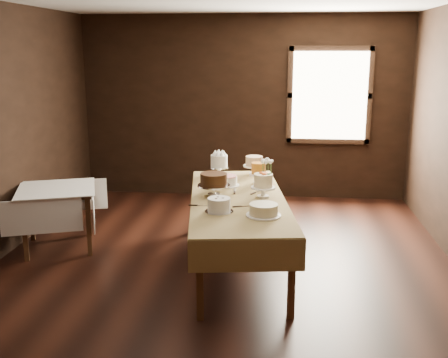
# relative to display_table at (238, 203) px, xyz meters

# --- Properties ---
(floor) EXTENTS (5.00, 6.00, 0.01)m
(floor) POSITION_rel_display_table_xyz_m (-0.16, -0.13, -0.71)
(floor) COLOR black
(floor) RESTS_ON ground
(wall_back) EXTENTS (5.00, 0.02, 2.80)m
(wall_back) POSITION_rel_display_table_xyz_m (-0.16, 2.87, 0.69)
(wall_back) COLOR black
(wall_back) RESTS_ON ground
(wall_front) EXTENTS (5.00, 0.02, 2.80)m
(wall_front) POSITION_rel_display_table_xyz_m (-0.16, -3.13, 0.69)
(wall_front) COLOR black
(wall_front) RESTS_ON ground
(window) EXTENTS (1.10, 0.05, 1.30)m
(window) POSITION_rel_display_table_xyz_m (1.14, 2.81, 0.89)
(window) COLOR #FFEABF
(window) RESTS_ON wall_back
(display_table) EXTENTS (1.31, 2.60, 0.77)m
(display_table) POSITION_rel_display_table_xyz_m (0.00, 0.00, 0.00)
(display_table) COLOR #442916
(display_table) RESTS_ON ground
(side_table) EXTENTS (1.10, 1.10, 0.72)m
(side_table) POSITION_rel_display_table_xyz_m (-2.13, 0.34, -0.07)
(side_table) COLOR #442916
(side_table) RESTS_ON ground
(cake_meringue) EXTENTS (0.25, 0.25, 0.26)m
(cake_meringue) POSITION_rel_display_table_xyz_m (-0.32, 1.00, 0.18)
(cake_meringue) COLOR silver
(cake_meringue) RESTS_ON display_table
(cake_speckled) EXTENTS (0.28, 0.28, 0.24)m
(cake_speckled) POSITION_rel_display_table_xyz_m (0.11, 1.10, 0.16)
(cake_speckled) COLOR white
(cake_speckled) RESTS_ON display_table
(cake_lattice) EXTENTS (0.29, 0.29, 0.11)m
(cake_lattice) POSITION_rel_display_table_xyz_m (-0.17, 0.49, 0.11)
(cake_lattice) COLOR white
(cake_lattice) RESTS_ON display_table
(cake_caramel) EXTENTS (0.23, 0.23, 0.25)m
(cake_caramel) POSITION_rel_display_table_xyz_m (0.19, 0.64, 0.17)
(cake_caramel) COLOR white
(cake_caramel) RESTS_ON display_table
(cake_chocolate) EXTENTS (0.39, 0.39, 0.25)m
(cake_chocolate) POSITION_rel_display_table_xyz_m (-0.26, 0.06, 0.17)
(cake_chocolate) COLOR silver
(cake_chocolate) RESTS_ON display_table
(cake_flowers) EXTENTS (0.26, 0.26, 0.26)m
(cake_flowers) POSITION_rel_display_table_xyz_m (0.26, 0.04, 0.17)
(cake_flowers) COLOR white
(cake_flowers) RESTS_ON display_table
(cake_swirl) EXTENTS (0.31, 0.31, 0.14)m
(cake_swirl) POSITION_rel_display_table_xyz_m (-0.14, -0.53, 0.12)
(cake_swirl) COLOR silver
(cake_swirl) RESTS_ON display_table
(cake_cream) EXTENTS (0.36, 0.36, 0.11)m
(cake_cream) POSITION_rel_display_table_xyz_m (0.29, -0.60, 0.11)
(cake_cream) COLOR white
(cake_cream) RESTS_ON display_table
(cake_server_a) EXTENTS (0.24, 0.09, 0.01)m
(cake_server_a) POSITION_rel_display_table_xyz_m (0.13, -0.31, 0.06)
(cake_server_a) COLOR silver
(cake_server_a) RESTS_ON display_table
(cake_server_b) EXTENTS (0.21, 0.15, 0.01)m
(cake_server_b) POSITION_rel_display_table_xyz_m (0.34, -0.35, 0.06)
(cake_server_b) COLOR silver
(cake_server_b) RESTS_ON display_table
(cake_server_c) EXTENTS (0.04, 0.24, 0.01)m
(cake_server_c) POSITION_rel_display_table_xyz_m (-0.06, 0.29, 0.06)
(cake_server_c) COLOR silver
(cake_server_c) RESTS_ON display_table
(cake_server_d) EXTENTS (0.13, 0.23, 0.01)m
(cake_server_d) POSITION_rel_display_table_xyz_m (0.20, 0.27, 0.06)
(cake_server_d) COLOR silver
(cake_server_d) RESTS_ON display_table
(cake_server_e) EXTENTS (0.24, 0.03, 0.01)m
(cake_server_e) POSITION_rel_display_table_xyz_m (-0.30, -0.34, 0.06)
(cake_server_e) COLOR silver
(cake_server_e) RESTS_ON display_table
(flower_vase) EXTENTS (0.15, 0.15, 0.13)m
(flower_vase) POSITION_rel_display_table_xyz_m (0.29, 0.39, 0.12)
(flower_vase) COLOR #2D2823
(flower_vase) RESTS_ON display_table
(flower_bouquet) EXTENTS (0.14, 0.14, 0.20)m
(flower_bouquet) POSITION_rel_display_table_xyz_m (0.29, 0.39, 0.31)
(flower_bouquet) COLOR white
(flower_bouquet) RESTS_ON flower_vase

